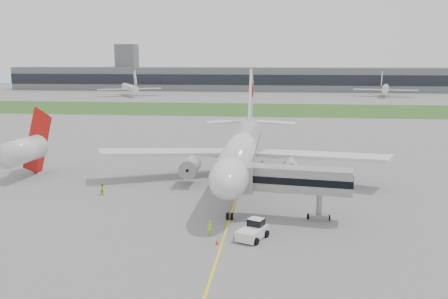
# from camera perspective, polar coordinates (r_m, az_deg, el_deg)

# --- Properties ---
(ground) EXTENTS (600.00, 600.00, 0.00)m
(ground) POSITION_cam_1_polar(r_m,az_deg,el_deg) (78.09, 1.78, -4.52)
(ground) COLOR gray
(ground) RESTS_ON ground
(apron_markings) EXTENTS (70.00, 70.00, 0.04)m
(apron_markings) POSITION_cam_1_polar(r_m,az_deg,el_deg) (73.29, 1.45, -5.53)
(apron_markings) COLOR yellow
(apron_markings) RESTS_ON ground
(grass_strip) EXTENTS (600.00, 50.00, 0.02)m
(grass_strip) POSITION_cam_1_polar(r_m,az_deg,el_deg) (196.30, 4.71, 4.58)
(grass_strip) COLOR #2A521E
(grass_strip) RESTS_ON ground
(terminal_building) EXTENTS (320.00, 22.30, 14.00)m
(terminal_building) POSITION_cam_1_polar(r_m,az_deg,el_deg) (305.38, 5.42, 8.01)
(terminal_building) COLOR slate
(terminal_building) RESTS_ON ground
(control_tower) EXTENTS (12.00, 12.00, 56.00)m
(control_tower) POSITION_cam_1_polar(r_m,az_deg,el_deg) (322.49, -10.91, 6.75)
(control_tower) COLOR slate
(control_tower) RESTS_ON ground
(airliner) EXTENTS (48.13, 53.95, 17.88)m
(airliner) POSITION_cam_1_polar(r_m,az_deg,el_deg) (81.58, 2.09, 0.21)
(airliner) COLOR silver
(airliner) RESTS_ON ground
(pushback_tug) EXTENTS (3.93, 4.66, 2.10)m
(pushback_tug) POSITION_cam_1_polar(r_m,az_deg,el_deg) (57.30, 3.33, -9.19)
(pushback_tug) COLOR silver
(pushback_tug) RESTS_ON ground
(jet_bridge) EXTENTS (15.16, 5.13, 6.92)m
(jet_bridge) POSITION_cam_1_polar(r_m,az_deg,el_deg) (63.15, 7.32, -3.44)
(jet_bridge) COLOR #A0A0A3
(jet_bridge) RESTS_ON ground
(safety_cone_left) EXTENTS (0.42, 0.42, 0.57)m
(safety_cone_left) POSITION_cam_1_polar(r_m,az_deg,el_deg) (55.64, -0.81, -10.53)
(safety_cone_left) COLOR red
(safety_cone_left) RESTS_ON ground
(safety_cone_right) EXTENTS (0.45, 0.45, 0.61)m
(safety_cone_right) POSITION_cam_1_polar(r_m,az_deg,el_deg) (58.88, 2.96, -9.31)
(safety_cone_right) COLOR red
(safety_cone_right) RESTS_ON ground
(ground_crew_near) EXTENTS (0.70, 0.48, 1.84)m
(ground_crew_near) POSITION_cam_1_polar(r_m,az_deg,el_deg) (57.96, -1.61, -8.99)
(ground_crew_near) COLOR #A4ED27
(ground_crew_near) RESTS_ON ground
(ground_crew_far) EXTENTS (0.98, 1.10, 1.88)m
(ground_crew_far) POSITION_cam_1_polar(r_m,az_deg,el_deg) (76.63, -13.69, -4.39)
(ground_crew_far) COLOR #B6DD24
(ground_crew_far) RESTS_ON ground
(neighbor_aircraft) EXTENTS (4.87, 15.03, 12.22)m
(neighbor_aircraft) POSITION_cam_1_polar(r_m,az_deg,el_deg) (90.85, -21.79, -0.00)
(neighbor_aircraft) COLOR #A40D09
(neighbor_aircraft) RESTS_ON ground
(distant_aircraft_left) EXTENTS (43.16, 41.57, 12.71)m
(distant_aircraft_left) POSITION_cam_1_polar(r_m,az_deg,el_deg) (268.20, -10.69, 6.03)
(distant_aircraft_left) COLOR silver
(distant_aircraft_left) RESTS_ON ground
(distant_aircraft_right) EXTENTS (36.92, 34.04, 12.16)m
(distant_aircraft_right) POSITION_cam_1_polar(r_m,az_deg,el_deg) (272.29, 17.92, 5.77)
(distant_aircraft_right) COLOR silver
(distant_aircraft_right) RESTS_ON ground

